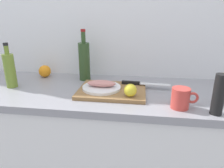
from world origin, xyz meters
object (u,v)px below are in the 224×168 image
fish_fillet (101,83)px  cutting_board (112,91)px  coffee_mug_0 (181,98)px  lemon_0 (130,90)px  wine_bottle (84,60)px  pepper_mill (219,95)px  olive_oil_bottle (10,70)px  chef_knife (139,83)px  white_plate (102,88)px  orange_0 (45,71)px

fish_fillet → cutting_board: bearing=5.8°
cutting_board → coffee_mug_0: coffee_mug_0 is taller
lemon_0 → wine_bottle: (-0.33, 0.31, 0.08)m
lemon_0 → fish_fillet: bearing=152.1°
fish_fillet → pepper_mill: 0.60m
olive_oil_bottle → wine_bottle: (0.41, 0.21, 0.02)m
lemon_0 → coffee_mug_0: (0.24, -0.06, -0.00)m
lemon_0 → coffee_mug_0: 0.25m
fish_fillet → coffee_mug_0: size_ratio=1.30×
chef_knife → pepper_mill: pepper_mill is taller
wine_bottle → coffee_mug_0: (0.57, -0.37, -0.08)m
chef_knife → coffee_mug_0: (0.20, -0.25, 0.02)m
white_plate → chef_knife: 0.24m
pepper_mill → white_plate: bearing=160.9°
lemon_0 → olive_oil_bottle: (-0.73, 0.10, 0.06)m
fish_fillet → coffee_mug_0: (0.41, -0.15, -0.00)m
fish_fillet → coffee_mug_0: coffee_mug_0 is taller
fish_fillet → wine_bottle: wine_bottle is taller
cutting_board → white_plate: size_ratio=1.73×
chef_knife → olive_oil_bottle: (-0.78, -0.09, 0.08)m
chef_knife → orange_0: bearing=171.8°
cutting_board → coffee_mug_0: size_ratio=3.01×
chef_knife → pepper_mill: size_ratio=1.55×
white_plate → orange_0: 0.51m
white_plate → fish_fillet: bearing=-90.0°
coffee_mug_0 → orange_0: 0.95m
white_plate → lemon_0: 0.19m
chef_knife → pepper_mill: 0.46m
white_plate → wine_bottle: bearing=125.9°
white_plate → orange_0: size_ratio=2.62×
chef_knife → wine_bottle: wine_bottle is taller
cutting_board → pepper_mill: bearing=-21.8°
cutting_board → olive_oil_bottle: (-0.62, 0.00, 0.10)m
fish_fillet → chef_knife: size_ratio=0.57×
cutting_board → chef_knife: 0.18m
cutting_board → wine_bottle: wine_bottle is taller
coffee_mug_0 → fish_fillet: bearing=159.9°
fish_fillet → white_plate: bearing=90.0°
fish_fillet → pepper_mill: (0.56, -0.19, 0.04)m
coffee_mug_0 → wine_bottle: bearing=147.2°
fish_fillet → orange_0: (-0.45, 0.24, -0.01)m
cutting_board → pepper_mill: pepper_mill is taller
cutting_board → fish_fillet: 0.07m
wine_bottle → lemon_0: bearing=-43.2°
orange_0 → pepper_mill: bearing=-23.1°
cutting_board → fish_fillet: fish_fillet is taller
chef_knife → lemon_0: (-0.05, -0.19, 0.02)m
white_plate → coffee_mug_0: (0.41, -0.15, 0.02)m
olive_oil_bottle → coffee_mug_0: (0.98, -0.16, -0.06)m
cutting_board → white_plate: white_plate is taller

